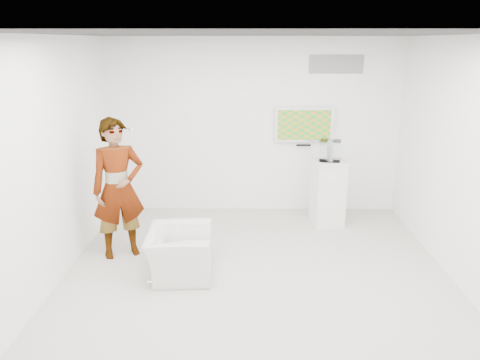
{
  "coord_description": "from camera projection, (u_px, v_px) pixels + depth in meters",
  "views": [
    {
      "loc": [
        -0.15,
        -5.48,
        2.93
      ],
      "look_at": [
        -0.22,
        0.6,
        1.11
      ],
      "focal_mm": 35.0,
      "sensor_mm": 36.0,
      "label": 1
    }
  ],
  "objects": [
    {
      "name": "vitrine",
      "position": [
        330.0,
        151.0,
        7.44
      ],
      "size": [
        0.38,
        0.38,
        0.32
      ],
      "primitive_type": "cube",
      "rotation": [
        0.0,
        0.0,
        -0.21
      ],
      "color": "white",
      "rests_on": "pedestal"
    },
    {
      "name": "wii_remote",
      "position": [
        130.0,
        129.0,
        6.42
      ],
      "size": [
        0.11,
        0.14,
        0.04
      ],
      "primitive_type": "cube",
      "rotation": [
        0.0,
        0.0,
        0.55
      ],
      "color": "white",
      "rests_on": "person"
    },
    {
      "name": "armchair",
      "position": [
        180.0,
        253.0,
        6.04
      ],
      "size": [
        0.84,
        0.96,
        0.6
      ],
      "primitive_type": "imported",
      "rotation": [
        0.0,
        0.0,
        1.61
      ],
      "color": "silver",
      "rests_on": "room"
    },
    {
      "name": "console",
      "position": [
        330.0,
        153.0,
        7.45
      ],
      "size": [
        0.07,
        0.17,
        0.23
      ],
      "primitive_type": "cube",
      "rotation": [
        0.0,
        0.0,
        0.1
      ],
      "color": "white",
      "rests_on": "pedestal"
    },
    {
      "name": "floor_uplight",
      "position": [
        316.0,
        204.0,
        8.27
      ],
      "size": [
        0.23,
        0.23,
        0.3
      ],
      "primitive_type": "cylinder",
      "rotation": [
        0.0,
        0.0,
        0.2
      ],
      "color": "white",
      "rests_on": "room"
    },
    {
      "name": "room",
      "position": [
        258.0,
        163.0,
        5.66
      ],
      "size": [
        5.01,
        5.01,
        3.0
      ],
      "color": "beige",
      "rests_on": "ground"
    },
    {
      "name": "tv",
      "position": [
        304.0,
        125.0,
        7.99
      ],
      "size": [
        1.0,
        0.08,
        0.6
      ],
      "primitive_type": "cube",
      "color": "silver",
      "rests_on": "room"
    },
    {
      "name": "pedestal",
      "position": [
        328.0,
        193.0,
        7.64
      ],
      "size": [
        0.6,
        0.6,
        1.09
      ],
      "primitive_type": "cube",
      "rotation": [
        0.0,
        0.0,
        0.15
      ],
      "color": "white",
      "rests_on": "room"
    },
    {
      "name": "logo_decal",
      "position": [
        336.0,
        64.0,
        7.73
      ],
      "size": [
        0.9,
        0.02,
        0.3
      ],
      "primitive_type": "cube",
      "color": "gray",
      "rests_on": "room"
    },
    {
      "name": "person",
      "position": [
        118.0,
        189.0,
        6.41
      ],
      "size": [
        0.85,
        0.73,
        1.96
      ],
      "primitive_type": "imported",
      "rotation": [
        0.0,
        0.0,
        0.45
      ],
      "color": "silver",
      "rests_on": "room"
    }
  ]
}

